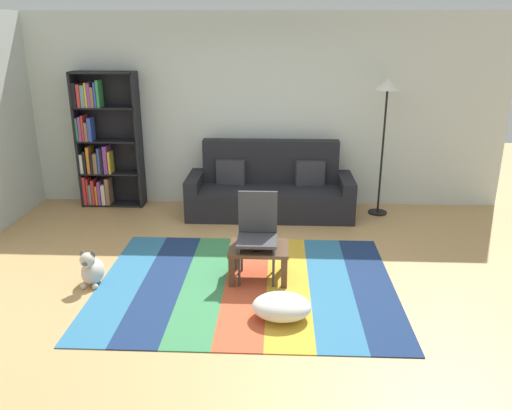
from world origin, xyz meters
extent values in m
plane|color=tan|center=(0.00, 0.00, 0.00)|extent=(14.00, 14.00, 0.00)
cube|color=silver|center=(0.00, 2.55, 1.35)|extent=(6.80, 0.10, 2.70)
cube|color=teal|center=(-1.38, -0.12, 0.01)|extent=(0.42, 2.34, 0.01)
cube|color=navy|center=(-0.96, -0.12, 0.01)|extent=(0.42, 2.34, 0.01)
cube|color=#387F4C|center=(-0.53, -0.12, 0.01)|extent=(0.42, 2.34, 0.01)
cube|color=#C64C2D|center=(-0.11, -0.12, 0.01)|extent=(0.42, 2.34, 0.01)
cube|color=gold|center=(0.32, -0.12, 0.01)|extent=(0.42, 2.34, 0.01)
cube|color=teal|center=(0.74, -0.12, 0.01)|extent=(0.42, 2.34, 0.01)
cube|color=navy|center=(1.17, -0.12, 0.01)|extent=(0.42, 2.34, 0.01)
cube|color=black|center=(0.09, 1.95, 0.20)|extent=(1.90, 0.80, 0.40)
cube|color=black|center=(0.09, 2.25, 0.70)|extent=(1.90, 0.20, 0.60)
cube|color=black|center=(-0.95, 1.95, 0.28)|extent=(0.18, 0.80, 0.56)
cube|color=black|center=(1.13, 1.95, 0.28)|extent=(0.18, 0.80, 0.56)
cube|color=#333338|center=(-0.46, 2.13, 0.56)|extent=(0.42, 0.19, 0.36)
cube|color=#333338|center=(0.64, 2.13, 0.56)|extent=(0.42, 0.19, 0.36)
cube|color=black|center=(-2.64, 2.30, 0.96)|extent=(0.04, 0.28, 1.92)
cube|color=black|center=(-1.78, 2.30, 0.96)|extent=(0.04, 0.28, 1.92)
cube|color=black|center=(-2.21, 2.43, 0.96)|extent=(0.90, 0.01, 1.92)
cube|color=black|center=(-2.21, 2.30, 0.02)|extent=(0.86, 0.28, 0.02)
cube|color=black|center=(-2.21, 2.30, 0.49)|extent=(0.86, 0.28, 0.02)
cube|color=black|center=(-2.21, 2.30, 0.96)|extent=(0.86, 0.28, 0.02)
cube|color=black|center=(-2.21, 2.30, 1.43)|extent=(0.86, 0.28, 0.02)
cube|color=black|center=(-2.21, 2.30, 1.90)|extent=(0.86, 0.28, 0.02)
cube|color=red|center=(-2.60, 2.30, 0.24)|extent=(0.04, 0.26, 0.41)
cube|color=red|center=(-2.56, 2.26, 0.22)|extent=(0.03, 0.17, 0.38)
cube|color=#668C99|center=(-2.52, 2.28, 0.18)|extent=(0.03, 0.22, 0.30)
cube|color=red|center=(-2.48, 2.28, 0.21)|extent=(0.04, 0.21, 0.36)
cube|color=orange|center=(-2.43, 2.27, 0.17)|extent=(0.03, 0.21, 0.28)
cube|color=purple|center=(-2.39, 2.27, 0.20)|extent=(0.04, 0.21, 0.34)
cube|color=silver|center=(-2.33, 2.28, 0.18)|extent=(0.05, 0.22, 0.30)
cube|color=#8C6647|center=(-2.27, 2.27, 0.22)|extent=(0.05, 0.21, 0.39)
cube|color=silver|center=(-2.60, 2.28, 0.64)|extent=(0.04, 0.22, 0.28)
cube|color=black|center=(-2.56, 2.30, 0.66)|extent=(0.04, 0.25, 0.32)
cube|color=orange|center=(-2.50, 2.29, 0.69)|extent=(0.04, 0.25, 0.38)
cube|color=black|center=(-2.45, 2.29, 0.64)|extent=(0.04, 0.24, 0.28)
cube|color=#8C6647|center=(-2.40, 2.29, 0.64)|extent=(0.05, 0.24, 0.29)
cube|color=#334CB2|center=(-2.35, 2.27, 0.68)|extent=(0.03, 0.19, 0.37)
cube|color=black|center=(-2.31, 2.27, 0.68)|extent=(0.03, 0.20, 0.37)
cube|color=purple|center=(-2.25, 2.29, 0.70)|extent=(0.05, 0.25, 0.40)
cube|color=gold|center=(-2.20, 2.26, 0.66)|extent=(0.03, 0.19, 0.32)
cube|color=green|center=(-2.61, 2.27, 1.13)|extent=(0.03, 0.20, 0.32)
cube|color=purple|center=(-2.57, 2.27, 1.14)|extent=(0.04, 0.20, 0.34)
cube|color=red|center=(-2.53, 2.28, 1.15)|extent=(0.03, 0.22, 0.36)
cube|color=#8C6647|center=(-2.49, 2.25, 1.10)|extent=(0.04, 0.17, 0.26)
cube|color=#334CB2|center=(-2.43, 2.26, 1.13)|extent=(0.05, 0.17, 0.33)
cube|color=black|center=(-2.60, 2.30, 1.60)|extent=(0.05, 0.25, 0.33)
cube|color=red|center=(-2.54, 2.29, 1.59)|extent=(0.04, 0.23, 0.31)
cube|color=#668C99|center=(-2.48, 2.25, 1.59)|extent=(0.05, 0.17, 0.30)
cube|color=gold|center=(-2.43, 2.28, 1.61)|extent=(0.03, 0.21, 0.33)
cube|color=purple|center=(-2.39, 2.29, 1.60)|extent=(0.04, 0.24, 0.32)
cube|color=#8C6647|center=(-2.35, 2.30, 1.58)|extent=(0.04, 0.25, 0.27)
cube|color=#334CB2|center=(-2.31, 2.28, 1.61)|extent=(0.03, 0.21, 0.34)
cube|color=green|center=(-2.27, 2.27, 1.62)|extent=(0.04, 0.20, 0.37)
cube|color=#513826|center=(0.02, 0.02, 0.34)|extent=(0.60, 0.47, 0.04)
cube|color=#513826|center=(-0.24, -0.17, 0.17)|extent=(0.06, 0.06, 0.32)
cube|color=#513826|center=(0.28, -0.17, 0.17)|extent=(0.06, 0.06, 0.32)
cube|color=#513826|center=(-0.24, 0.21, 0.17)|extent=(0.06, 0.06, 0.32)
cube|color=#513826|center=(0.28, 0.21, 0.17)|extent=(0.06, 0.06, 0.32)
ellipsoid|color=white|center=(0.25, -0.75, 0.12)|extent=(0.53, 0.41, 0.22)
ellipsoid|color=beige|center=(-1.66, -0.15, 0.13)|extent=(0.22, 0.30, 0.26)
sphere|color=beige|center=(-1.66, -0.26, 0.30)|extent=(0.15, 0.15, 0.15)
ellipsoid|color=#5B5750|center=(-1.66, -0.32, 0.29)|extent=(0.06, 0.07, 0.05)
ellipsoid|color=#5B5750|center=(-1.72, -0.24, 0.36)|extent=(0.05, 0.04, 0.08)
ellipsoid|color=#5B5750|center=(-1.61, -0.24, 0.36)|extent=(0.05, 0.04, 0.08)
sphere|color=beige|center=(-1.72, -0.29, 0.03)|extent=(0.06, 0.06, 0.06)
sphere|color=beige|center=(-1.60, -0.29, 0.03)|extent=(0.06, 0.06, 0.06)
cylinder|color=black|center=(1.61, 2.09, 0.01)|extent=(0.26, 0.26, 0.02)
cylinder|color=black|center=(1.61, 2.09, 0.87)|extent=(0.03, 0.03, 1.68)
cone|color=white|center=(1.61, 2.09, 1.78)|extent=(0.32, 0.32, 0.14)
cube|color=black|center=(-0.02, -0.05, 0.37)|extent=(0.09, 0.16, 0.02)
cube|color=#38383D|center=(0.00, 0.00, 0.44)|extent=(0.40, 0.40, 0.03)
cube|color=#38383D|center=(0.00, 0.18, 0.68)|extent=(0.40, 0.03, 0.44)
cylinder|color=#38383D|center=(-0.17, -0.17, 0.21)|extent=(0.02, 0.02, 0.42)
cylinder|color=#38383D|center=(0.17, -0.17, 0.21)|extent=(0.02, 0.02, 0.42)
cylinder|color=#38383D|center=(-0.17, 0.17, 0.21)|extent=(0.02, 0.02, 0.42)
cylinder|color=#38383D|center=(0.17, 0.17, 0.21)|extent=(0.02, 0.02, 0.42)
camera|label=1|loc=(0.20, -4.74, 2.44)|focal=35.73mm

